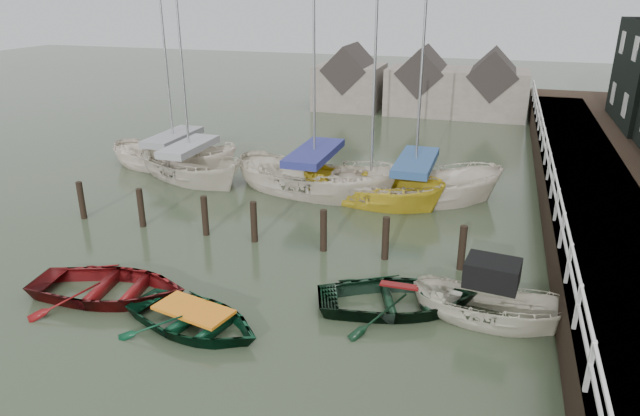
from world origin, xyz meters
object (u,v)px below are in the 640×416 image
(rowboat_red, at_px, (111,297))
(motorboat, at_px, (487,316))
(sailboat_d, at_px, (414,198))
(sailboat_e, at_px, (176,167))
(sailboat_a, at_px, (191,177))
(sailboat_c, at_px, (370,201))
(rowboat_dkgreen, at_px, (398,308))
(sailboat_b, at_px, (315,190))
(rowboat_green, at_px, (195,328))

(rowboat_red, distance_m, motorboat, 10.04)
(sailboat_d, distance_m, sailboat_e, 11.40)
(sailboat_a, height_order, sailboat_e, sailboat_a)
(sailboat_c, bearing_deg, sailboat_e, 91.55)
(sailboat_e, bearing_deg, rowboat_dkgreen, -126.78)
(rowboat_red, bearing_deg, sailboat_b, -23.71)
(rowboat_dkgreen, bearing_deg, sailboat_c, -1.98)
(rowboat_red, xyz_separation_m, sailboat_e, (-4.64, 11.17, 0.06))
(rowboat_red, height_order, sailboat_d, sailboat_d)
(rowboat_dkgreen, relative_size, sailboat_b, 0.37)
(motorboat, xyz_separation_m, sailboat_a, (-13.00, 8.09, -0.05))
(rowboat_dkgreen, relative_size, sailboat_a, 0.35)
(motorboat, relative_size, sailboat_d, 0.31)
(sailboat_c, bearing_deg, sailboat_a, 97.92)
(sailboat_b, relative_size, sailboat_d, 0.88)
(rowboat_red, relative_size, sailboat_c, 0.45)
(motorboat, relative_size, sailboat_b, 0.35)
(motorboat, distance_m, sailboat_b, 10.78)
(motorboat, height_order, sailboat_a, sailboat_a)
(sailboat_a, bearing_deg, sailboat_b, -66.72)
(sailboat_b, relative_size, sailboat_c, 1.20)
(rowboat_red, xyz_separation_m, sailboat_d, (6.71, 10.16, 0.06))
(motorboat, relative_size, sailboat_a, 0.34)
(sailboat_a, relative_size, sailboat_c, 1.27)
(rowboat_green, relative_size, sailboat_a, 0.31)
(sailboat_b, bearing_deg, motorboat, -127.53)
(motorboat, height_order, sailboat_d, sailboat_d)
(rowboat_dkgreen, xyz_separation_m, sailboat_c, (-2.50, 7.71, 0.01))
(sailboat_b, height_order, sailboat_c, sailboat_b)
(rowboat_dkgreen, relative_size, motorboat, 1.04)
(sailboat_b, distance_m, sailboat_e, 7.38)
(sailboat_e, bearing_deg, sailboat_b, -99.14)
(motorboat, bearing_deg, sailboat_b, 49.26)
(rowboat_red, xyz_separation_m, sailboat_a, (-3.14, 9.98, 0.07))
(rowboat_red, xyz_separation_m, sailboat_c, (5.10, 9.49, 0.01))
(motorboat, distance_m, sailboat_a, 15.31)
(sailboat_b, relative_size, sailboat_e, 1.05)
(rowboat_dkgreen, bearing_deg, sailboat_a, 32.70)
(rowboat_red, bearing_deg, motorboat, -87.91)
(rowboat_red, distance_m, sailboat_c, 10.78)
(rowboat_green, relative_size, sailboat_b, 0.33)
(rowboat_red, relative_size, sailboat_d, 0.33)
(rowboat_green, distance_m, rowboat_dkgreen, 5.25)
(sailboat_a, bearing_deg, sailboat_c, -69.35)
(rowboat_green, distance_m, motorboat, 7.35)
(sailboat_a, height_order, sailboat_d, sailboat_d)
(rowboat_dkgreen, height_order, sailboat_a, sailboat_a)
(sailboat_b, bearing_deg, sailboat_c, -89.00)
(rowboat_green, distance_m, sailboat_d, 11.47)
(sailboat_c, distance_m, sailboat_d, 1.75)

